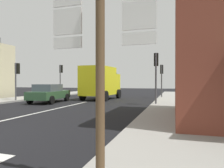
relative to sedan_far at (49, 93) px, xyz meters
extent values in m
plane|color=black|center=(2.67, -0.77, -0.76)|extent=(80.00, 80.00, 0.00)
cube|color=gray|center=(9.59, -2.77, -0.69)|extent=(3.00, 44.00, 0.14)
cube|color=silver|center=(2.67, -4.77, -0.75)|extent=(0.16, 12.00, 0.01)
cube|color=#2D5133|center=(-0.01, 0.07, -0.14)|extent=(2.13, 4.34, 0.60)
cube|color=#47515B|center=(0.02, -0.18, 0.43)|extent=(1.74, 2.24, 0.55)
cylinder|color=black|center=(-1.00, 1.33, -0.44)|extent=(0.28, 0.66, 0.64)
cylinder|color=black|center=(0.74, 1.49, -0.44)|extent=(0.28, 0.66, 0.64)
cylinder|color=black|center=(-0.75, -1.36, -0.44)|extent=(0.28, 0.66, 0.64)
cylinder|color=black|center=(0.99, -1.19, -0.44)|extent=(0.28, 0.66, 0.64)
cube|color=yellow|center=(2.92, 3.45, 0.99)|extent=(2.48, 3.86, 2.60)
cube|color=yellow|center=(3.11, 5.94, 0.69)|extent=(2.19, 1.46, 2.00)
cube|color=#47515B|center=(3.12, 5.99, 1.49)|extent=(1.76, 0.24, 0.70)
cylinder|color=black|center=(2.01, 5.98, -0.31)|extent=(0.35, 0.92, 0.90)
cylinder|color=black|center=(4.20, 5.80, -0.31)|extent=(0.35, 0.92, 0.90)
cylinder|color=black|center=(1.74, 2.59, -0.31)|extent=(0.35, 0.92, 0.90)
cylinder|color=black|center=(3.94, 2.42, -0.31)|extent=(0.35, 0.92, 0.90)
cylinder|color=brown|center=(8.55, -11.50, 0.84)|extent=(0.14, 0.14, 3.20)
cube|color=white|center=(7.97, -11.45, 2.20)|extent=(0.50, 0.03, 0.18)
cube|color=black|center=(7.97, -11.43, 2.20)|extent=(0.43, 0.01, 0.13)
cube|color=white|center=(7.97, -11.45, 1.86)|extent=(0.50, 0.03, 0.42)
cube|color=black|center=(7.97, -11.43, 1.86)|extent=(0.43, 0.01, 0.32)
cube|color=white|center=(7.97, -11.45, 1.52)|extent=(0.50, 0.03, 0.18)
cube|color=black|center=(7.97, -11.43, 1.52)|extent=(0.43, 0.01, 0.13)
cube|color=white|center=(9.13, -11.45, 1.86)|extent=(0.50, 0.03, 0.42)
cube|color=black|center=(9.13, -11.43, 1.86)|extent=(0.43, 0.01, 0.32)
cube|color=white|center=(9.13, -11.45, 1.52)|extent=(0.50, 0.03, 0.18)
cube|color=black|center=(9.13, -11.43, 1.52)|extent=(0.43, 0.01, 0.13)
cylinder|color=#47474C|center=(8.39, 0.25, 1.08)|extent=(0.12, 0.12, 3.68)
cube|color=black|center=(8.39, 0.45, 2.47)|extent=(0.30, 0.28, 0.90)
sphere|color=#360303|center=(8.39, 0.59, 2.74)|extent=(0.18, 0.18, 0.18)
sphere|color=orange|center=(8.39, 0.59, 2.46)|extent=(0.18, 0.18, 0.18)
sphere|color=black|center=(8.39, 0.59, 2.18)|extent=(0.18, 0.18, 0.18)
cylinder|color=#47474C|center=(8.39, 6.86, 0.93)|extent=(0.12, 0.12, 3.38)
cube|color=black|center=(8.39, 7.06, 2.17)|extent=(0.30, 0.28, 0.90)
sphere|color=#360303|center=(8.39, 7.20, 2.44)|extent=(0.18, 0.18, 0.18)
sphere|color=orange|center=(8.39, 7.20, 2.16)|extent=(0.18, 0.18, 0.18)
sphere|color=black|center=(8.39, 7.20, 1.88)|extent=(0.18, 0.18, 0.18)
cylinder|color=#47474C|center=(-3.05, 6.80, 1.05)|extent=(0.12, 0.12, 3.63)
cube|color=black|center=(-3.05, 7.00, 2.42)|extent=(0.30, 0.28, 0.90)
sphere|color=#360303|center=(-3.05, 7.14, 2.69)|extent=(0.18, 0.18, 0.18)
sphere|color=orange|center=(-3.05, 7.14, 2.41)|extent=(0.18, 0.18, 0.18)
sphere|color=black|center=(-3.05, 7.14, 2.13)|extent=(0.18, 0.18, 0.18)
cylinder|color=#47474C|center=(-3.05, -0.23, 0.85)|extent=(0.12, 0.12, 3.23)
cube|color=black|center=(-3.05, -0.03, 2.02)|extent=(0.30, 0.28, 0.90)
sphere|color=#360303|center=(-3.05, 0.11, 2.29)|extent=(0.18, 0.18, 0.18)
sphere|color=orange|center=(-3.05, 0.11, 2.01)|extent=(0.18, 0.18, 0.18)
sphere|color=black|center=(-3.05, 0.11, 1.73)|extent=(0.18, 0.18, 0.18)
camera|label=1|loc=(9.63, -14.45, 0.89)|focal=33.30mm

